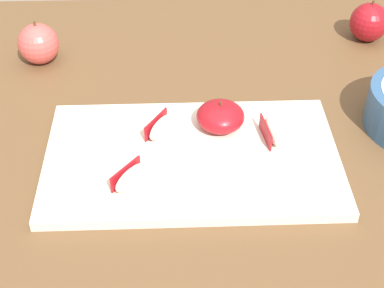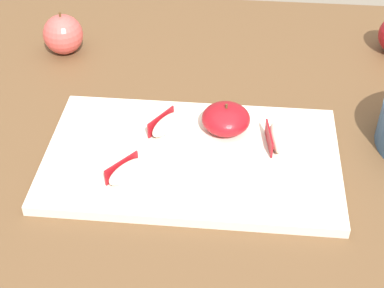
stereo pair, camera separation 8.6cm
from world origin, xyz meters
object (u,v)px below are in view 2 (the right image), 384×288
object	(u,v)px
cutting_board	(192,158)
apple_half_skin_up	(226,119)
apple_wedge_back	(127,171)
apple_wedge_front	(276,138)
apple_wedge_middle	(166,124)
whole_apple_pink_lady	(63,34)

from	to	relation	value
cutting_board	apple_half_skin_up	xyz separation A→B (m)	(0.05, 0.06, 0.03)
apple_wedge_back	apple_wedge_front	bearing A→B (deg)	24.16
apple_wedge_front	apple_wedge_back	xyz separation A→B (m)	(-0.21, -0.09, 0.00)
apple_wedge_middle	whole_apple_pink_lady	bearing A→B (deg)	132.85
apple_half_skin_up	apple_wedge_middle	xyz separation A→B (m)	(-0.09, -0.01, -0.01)
apple_wedge_front	whole_apple_pink_lady	bearing A→B (deg)	146.51
whole_apple_pink_lady	apple_wedge_front	bearing A→B (deg)	-33.49
cutting_board	apple_half_skin_up	bearing A→B (deg)	53.67
apple_wedge_back	whole_apple_pink_lady	world-z (taller)	whole_apple_pink_lady
cutting_board	apple_wedge_front	size ratio (longest dim) A/B	6.60
apple_wedge_back	whole_apple_pink_lady	distance (m)	0.40
apple_wedge_front	whole_apple_pink_lady	world-z (taller)	whole_apple_pink_lady
apple_half_skin_up	apple_wedge_front	size ratio (longest dim) A/B	1.14
apple_half_skin_up	apple_wedge_front	bearing A→B (deg)	-21.27
cutting_board	whole_apple_pink_lady	distance (m)	0.40
apple_wedge_front	apple_wedge_back	bearing A→B (deg)	-155.84
apple_half_skin_up	whole_apple_pink_lady	size ratio (longest dim) A/B	0.91
cutting_board	whole_apple_pink_lady	world-z (taller)	whole_apple_pink_lady
apple_wedge_middle	apple_wedge_front	bearing A→B (deg)	-5.80
cutting_board	whole_apple_pink_lady	xyz separation A→B (m)	(-0.27, 0.29, 0.03)
cutting_board	apple_wedge_back	bearing A→B (deg)	-144.87
apple_half_skin_up	cutting_board	bearing A→B (deg)	-126.33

